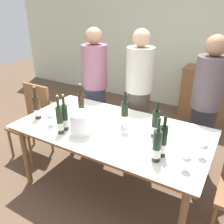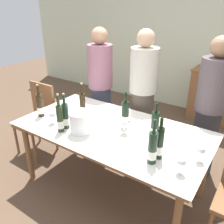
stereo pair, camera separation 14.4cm
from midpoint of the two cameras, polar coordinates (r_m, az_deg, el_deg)
ground_plane at (r=2.83m, az=1.53°, el=-17.52°), size 12.00×12.00×0.00m
back_wall at (r=4.60m, az=21.04°, el=17.15°), size 8.00×0.10×2.80m
dining_table at (r=2.41m, az=1.72°, el=-5.30°), size 1.92×1.02×0.76m
ice_bucket at (r=2.28m, az=-5.79°, el=-2.34°), size 0.22×0.22×0.21m
wine_bottle_0 at (r=2.67m, az=-15.46°, el=1.45°), size 0.07×0.07×0.37m
wine_bottle_1 at (r=2.21m, az=12.12°, el=-3.38°), size 0.07×0.07×0.35m
wine_bottle_2 at (r=2.49m, az=-5.41°, el=1.12°), size 0.06×0.06×0.41m
wine_bottle_3 at (r=1.94m, az=13.46°, el=-7.50°), size 0.07×0.07×0.36m
wine_bottle_4 at (r=1.88m, az=11.90°, el=-8.63°), size 0.07×0.07×0.38m
wine_bottle_5 at (r=2.36m, az=-9.43°, el=-1.08°), size 0.07×0.07×0.37m
wine_bottle_6 at (r=2.39m, az=4.91°, el=-0.58°), size 0.07×0.07×0.36m
wine_bottle_7 at (r=2.30m, az=-10.68°, el=-1.65°), size 0.06×0.06×0.39m
wine_glass_0 at (r=2.02m, az=22.51°, el=-8.61°), size 0.07×0.07×0.14m
wine_glass_1 at (r=1.84m, az=18.54°, el=-11.46°), size 0.07×0.07×0.14m
wine_glass_2 at (r=2.50m, az=5.55°, el=-0.05°), size 0.07×0.07×0.14m
wine_glass_3 at (r=2.25m, az=4.87°, el=-2.86°), size 0.08×0.08×0.15m
wine_glass_4 at (r=2.49m, az=-12.65°, el=-0.80°), size 0.07×0.07×0.14m
chair_left_end at (r=3.30m, az=-16.04°, el=-0.64°), size 0.42×0.42×0.95m
person_host at (r=3.28m, az=-1.50°, el=5.62°), size 0.33×0.33×1.63m
person_guest_left at (r=2.96m, az=8.71°, el=3.24°), size 0.33×0.33×1.65m
person_guest_right at (r=2.84m, az=23.70°, el=0.11°), size 0.33×0.33×1.62m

